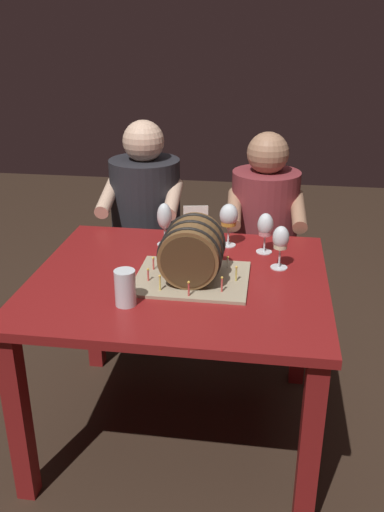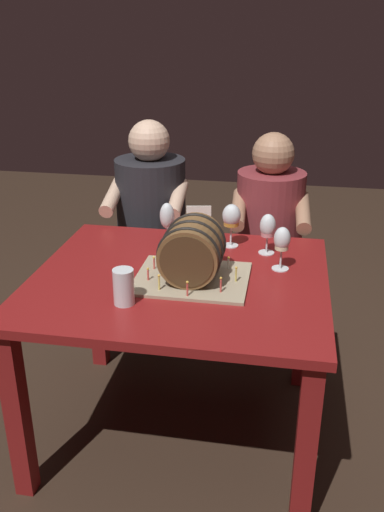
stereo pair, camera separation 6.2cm
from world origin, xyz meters
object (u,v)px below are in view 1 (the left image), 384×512
Objects in this scene: menu_card at (196,223)px; dining_table at (179,302)px; wine_glass_white at (281,240)px; person_seated_right at (263,251)px; wine_glass_empty at (164,217)px; wine_glass_rose at (265,227)px; beer_pint at (125,289)px; person_seated_left at (147,239)px; wine_glass_amber at (229,217)px; barrel_cake at (192,253)px.

dining_table is at bearing -101.82° from menu_card.
menu_card is (-0.37, 0.25, -0.04)m from wine_glass_white.
wine_glass_empty is at bearing -131.78° from person_seated_right.
wine_glass_white is 0.53m from wine_glass_empty.
person_seated_right reaches higher than wine_glass_rose.
person_seated_left is at bearing 98.93° from beer_pint.
wine_glass_white is 0.45m from menu_card.
wine_glass_amber is 0.68m from beer_pint.
menu_card is 0.13× the size of person_seated_left.
wine_glass_amber is at bearing 65.08° from dining_table.
dining_table is 0.98× the size of person_seated_right.
wine_glass_empty is at bearing -158.74° from menu_card.
menu_card is (-0.04, 0.42, -0.03)m from barrel_cake.
dining_table is 0.44m from menu_card.
wine_glass_empty is 0.28m from wine_glass_amber.
menu_card is at bearing 162.11° from wine_glass_rose.
wine_glass_rose reaches higher than menu_card.
barrel_cake is 3.30× the size of beer_pint.
beer_pint is 0.11× the size of person_seated_left.
wine_glass_white reaches higher than beer_pint.
wine_glass_rose is 0.72m from beer_pint.
wine_glass_amber is (-0.16, 0.05, 0.02)m from wine_glass_rose.
wine_glass_white is at bearing -43.15° from wine_glass_amber.
person_seated_left reaches higher than barrel_cake.
wine_glass_amber is 0.16× the size of person_seated_left.
beer_pint is 0.11× the size of person_seated_right.
wine_glass_empty is 0.60m from person_seated_left.
wine_glass_white is at bearing -44.53° from menu_card.
wine_glass_rose reaches higher than dining_table.
wine_glass_amber is at bearing -108.53° from person_seated_right.
menu_card is (0.01, 0.39, 0.19)m from dining_table.
menu_card is at bearing 88.41° from dining_table.
person_seated_left is 0.62m from person_seated_right.
wine_glass_amber is (0.28, 0.03, 0.00)m from wine_glass_empty.
person_seated_left reaches higher than beer_pint.
person_seated_right reaches higher than wine_glass_empty.
wine_glass_rose is at bearing -18.79° from wine_glass_amber.
wine_glass_rose is 0.44m from wine_glass_empty.
wine_glass_empty is 1.47× the size of beer_pint.
wine_glass_empty is (-0.44, 0.02, 0.01)m from wine_glass_rose.
wine_glass_empty reaches higher than dining_table.
wine_glass_empty is (-0.12, 0.32, 0.24)m from dining_table.
wine_glass_rose is 0.17m from wine_glass_amber.
wine_glass_white is at bearing -67.65° from wine_glass_rose.
menu_card reaches higher than dining_table.
wine_glass_rose is 0.33m from menu_card.
wine_glass_white is 0.93× the size of wine_glass_amber.
dining_table is 0.49m from wine_glass_rose.
beer_pint is (-0.20, -0.23, -0.05)m from barrel_cake.
barrel_cake reaches higher than wine_glass_empty.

